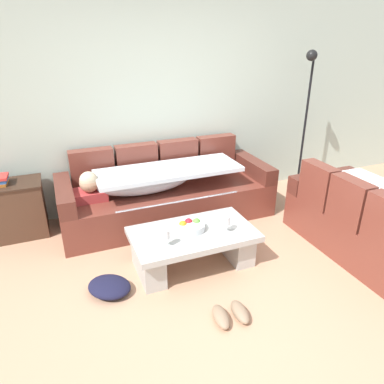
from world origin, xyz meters
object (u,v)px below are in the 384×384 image
(wine_glass_near_right, at_px, (227,221))
(crumpled_garment, at_px, (109,287))
(couch_along_wall, at_px, (164,194))
(coffee_table, at_px, (193,244))
(fruit_bowl, at_px, (190,226))
(book_stack_on_cabinet, at_px, (0,180))
(couch_near_window, at_px, (371,224))
(open_magazine, at_px, (223,225))
(pair_of_shoes, at_px, (231,314))
(wine_glass_near_left, at_px, (166,235))
(side_cabinet, at_px, (12,210))
(floor_lamp, at_px, (305,114))

(wine_glass_near_right, distance_m, crumpled_garment, 1.23)
(couch_along_wall, bearing_deg, coffee_table, -92.31)
(fruit_bowl, xyz_separation_m, book_stack_on_cabinet, (-1.71, 1.25, 0.27))
(fruit_bowl, height_order, wine_glass_near_right, wine_glass_near_right)
(couch_near_window, bearing_deg, wine_glass_near_right, 76.89)
(couch_along_wall, distance_m, open_magazine, 1.11)
(wine_glass_near_right, relative_size, book_stack_on_cabinet, 0.73)
(couch_along_wall, distance_m, pair_of_shoes, 1.90)
(open_magazine, height_order, pair_of_shoes, open_magazine)
(wine_glass_near_left, bearing_deg, coffee_table, 24.56)
(couch_near_window, xyz_separation_m, crumpled_garment, (-2.65, 0.36, -0.27))
(couch_along_wall, relative_size, crumpled_garment, 6.39)
(pair_of_shoes, bearing_deg, side_cabinet, 128.56)
(couch_near_window, bearing_deg, crumpled_garment, 82.24)
(fruit_bowl, distance_m, wine_glass_near_right, 0.36)
(fruit_bowl, distance_m, book_stack_on_cabinet, 2.14)
(coffee_table, bearing_deg, book_stack_on_cabinet, 142.80)
(coffee_table, bearing_deg, crumpled_garment, -172.47)
(coffee_table, relative_size, wine_glass_near_right, 7.23)
(side_cabinet, relative_size, floor_lamp, 0.37)
(wine_glass_near_left, xyz_separation_m, open_magazine, (0.65, 0.15, -0.11))
(couch_along_wall, bearing_deg, open_magazine, -75.11)
(coffee_table, xyz_separation_m, floor_lamp, (2.15, 1.19, 0.88))
(book_stack_on_cabinet, xyz_separation_m, pair_of_shoes, (1.72, -2.11, -0.65))
(wine_glass_near_left, relative_size, crumpled_garment, 0.42)
(wine_glass_near_left, distance_m, side_cabinet, 1.99)
(fruit_bowl, xyz_separation_m, floor_lamp, (2.16, 1.14, 0.70))
(couch_along_wall, distance_m, book_stack_on_cabinet, 1.81)
(fruit_bowl, xyz_separation_m, wine_glass_near_left, (-0.31, -0.20, 0.08))
(floor_lamp, bearing_deg, coffee_table, -151.11)
(book_stack_on_cabinet, relative_size, crumpled_garment, 0.57)
(fruit_bowl, relative_size, book_stack_on_cabinet, 1.23)
(open_magazine, bearing_deg, fruit_bowl, 175.71)
(wine_glass_near_right, bearing_deg, floor_lamp, 35.23)
(coffee_table, relative_size, book_stack_on_cabinet, 5.28)
(fruit_bowl, xyz_separation_m, crumpled_garment, (-0.85, -0.16, -0.36))
(side_cabinet, height_order, crumpled_garment, side_cabinet)
(couch_near_window, relative_size, side_cabinet, 2.39)
(wine_glass_near_right, bearing_deg, open_magazine, 75.13)
(fruit_bowl, bearing_deg, side_cabinet, 143.27)
(pair_of_shoes, height_order, crumpled_garment, crumpled_garment)
(wine_glass_near_right, xyz_separation_m, crumpled_garment, (-1.15, 0.01, -0.44))
(couch_near_window, height_order, wine_glass_near_right, couch_near_window)
(floor_lamp, xyz_separation_m, pair_of_shoes, (-2.15, -1.99, -1.07))
(wine_glass_near_right, height_order, pair_of_shoes, wine_glass_near_right)
(coffee_table, bearing_deg, side_cabinet, 142.30)
(couch_near_window, distance_m, pair_of_shoes, 1.85)
(couch_along_wall, xyz_separation_m, coffee_table, (-0.04, -1.07, -0.09))
(open_magazine, height_order, floor_lamp, floor_lamp)
(wine_glass_near_right, height_order, floor_lamp, floor_lamp)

